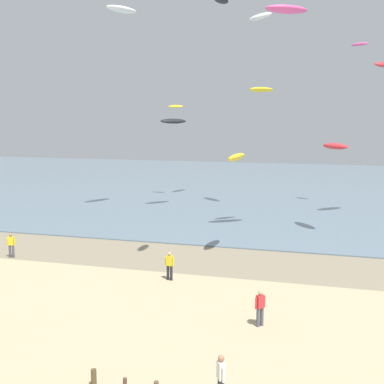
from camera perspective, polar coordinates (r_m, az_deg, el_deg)
name	(u,v)px	position (r m, az deg, el deg)	size (l,w,h in m)	color
wet_sand_strip	(186,258)	(34.90, -0.72, -7.43)	(120.00, 6.82, 0.01)	gray
sea	(263,186)	(71.89, 7.96, 0.73)	(160.00, 70.00, 0.10)	slate
person_mid_beach	(221,378)	(18.05, 3.27, -20.07)	(0.37, 0.50, 1.71)	#383842
person_by_waterline	(260,307)	(24.03, 7.65, -12.66)	(0.42, 0.44, 1.71)	#4C4C56
person_left_flank	(170,265)	(30.18, -2.53, -8.18)	(0.57, 0.27, 1.71)	#232328
person_right_flank	(11,245)	(36.94, -19.62, -5.57)	(0.55, 0.31, 1.71)	#4C4C56
kite_aloft_0	(335,146)	(42.39, 15.77, 4.97)	(3.16, 1.01, 0.51)	red
kite_aloft_1	(260,17)	(51.43, 7.64, 18.92)	(3.25, 1.04, 0.52)	white
kite_aloft_2	(261,90)	(42.62, 7.78, 11.31)	(2.30, 0.73, 0.37)	yellow
kite_aloft_3	(173,121)	(52.17, -2.10, 7.95)	(3.01, 0.96, 0.48)	black
kite_aloft_6	(287,9)	(39.84, 10.57, 19.50)	(3.42, 1.09, 0.55)	#E54C99
kite_aloft_7	(122,9)	(50.64, -7.90, 19.63)	(3.57, 1.14, 0.57)	white
kite_aloft_8	(360,44)	(54.98, 18.29, 15.46)	(1.94, 0.62, 0.31)	#E54C99
kite_aloft_9	(236,157)	(34.44, 5.00, 3.92)	(2.84, 0.91, 0.45)	yellow
kite_aloft_11	(176,106)	(59.33, -1.85, 9.58)	(1.86, 0.60, 0.30)	yellow
kite_aloft_13	(221,0)	(57.34, 3.29, 20.71)	(2.97, 0.95, 0.48)	black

